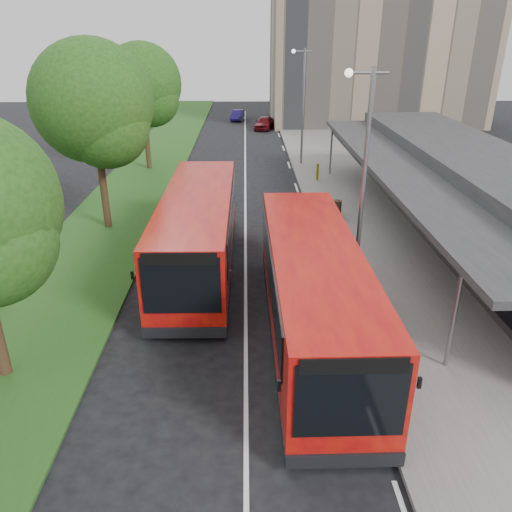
{
  "coord_description": "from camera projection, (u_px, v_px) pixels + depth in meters",
  "views": [
    {
      "loc": [
        0.05,
        -15.02,
        9.15
      ],
      "look_at": [
        0.4,
        1.99,
        1.5
      ],
      "focal_mm": 35.0,
      "sensor_mm": 36.0,
      "label": 1
    }
  ],
  "objects": [
    {
      "name": "bus_main",
      "position": [
        313.0,
        292.0,
        15.74
      ],
      "size": [
        3.07,
        11.35,
        3.2
      ],
      "rotation": [
        0.0,
        0.0,
        0.01
      ],
      "color": "red",
      "rests_on": "ground"
    },
    {
      "name": "office_block",
      "position": [
        378.0,
        34.0,
        52.31
      ],
      "size": [
        22.0,
        12.0,
        18.0
      ],
      "primitive_type": "cube",
      "color": "tan",
      "rests_on": "ground"
    },
    {
      "name": "pavement",
      "position": [
        329.0,
        171.0,
        35.76
      ],
      "size": [
        5.0,
        80.0,
        0.15
      ],
      "primitive_type": "cube",
      "color": "slate",
      "rests_on": "ground"
    },
    {
      "name": "lane_centre_line",
      "position": [
        245.0,
        192.0,
        31.12
      ],
      "size": [
        0.12,
        70.0,
        0.01
      ],
      "primitive_type": "cube",
      "color": "silver",
      "rests_on": "ground"
    },
    {
      "name": "car_far",
      "position": [
        238.0,
        115.0,
        56.47
      ],
      "size": [
        1.67,
        3.52,
        1.11
      ],
      "primitive_type": "imported",
      "rotation": [
        0.0,
        0.0,
        -0.15
      ],
      "color": "navy",
      "rests_on": "ground"
    },
    {
      "name": "lamp_post_far",
      "position": [
        302.0,
        100.0,
        35.65
      ],
      "size": [
        1.44,
        0.28,
        8.0
      ],
      "color": "gray",
      "rests_on": "pavement"
    },
    {
      "name": "ground",
      "position": [
        246.0,
        318.0,
        17.44
      ],
      "size": [
        120.0,
        120.0,
        0.0
      ],
      "primitive_type": "plane",
      "color": "black",
      "rests_on": "ground"
    },
    {
      "name": "tree_mid",
      "position": [
        94.0,
        110.0,
        23.17
      ],
      "size": [
        5.64,
        5.64,
        9.06
      ],
      "color": "#312213",
      "rests_on": "ground"
    },
    {
      "name": "bus_second",
      "position": [
        198.0,
        232.0,
        20.5
      ],
      "size": [
        3.09,
        11.42,
        3.23
      ],
      "rotation": [
        0.0,
        0.0,
        -0.0
      ],
      "color": "red",
      "rests_on": "ground"
    },
    {
      "name": "grass_verge",
      "position": [
        147.0,
        172.0,
        35.53
      ],
      "size": [
        5.0,
        80.0,
        0.1
      ],
      "primitive_type": "cube",
      "color": "#244C18",
      "rests_on": "ground"
    },
    {
      "name": "litter_bin",
      "position": [
        337.0,
        208.0,
        26.74
      ],
      "size": [
        0.45,
        0.45,
        0.8
      ],
      "primitive_type": "cylinder",
      "rotation": [
        0.0,
        0.0,
        -0.02
      ],
      "color": "#392717",
      "rests_on": "pavement"
    },
    {
      "name": "car_near",
      "position": [
        264.0,
        123.0,
        51.13
      ],
      "size": [
        2.47,
        4.1,
        1.31
      ],
      "primitive_type": "imported",
      "rotation": [
        0.0,
        0.0,
        -0.26
      ],
      "color": "#540C13",
      "rests_on": "ground"
    },
    {
      "name": "bollard",
      "position": [
        317.0,
        172.0,
        32.99
      ],
      "size": [
        0.2,
        0.2,
        1.11
      ],
      "primitive_type": "cylinder",
      "rotation": [
        0.0,
        0.0,
        0.13
      ],
      "color": "#FEF50D",
      "rests_on": "pavement"
    },
    {
      "name": "tree_far",
      "position": [
        142.0,
        89.0,
        34.21
      ],
      "size": [
        5.4,
        5.4,
        8.68
      ],
      "color": "#312213",
      "rests_on": "ground"
    },
    {
      "name": "kerb_dashes",
      "position": [
        292.0,
        175.0,
        34.83
      ],
      "size": [
        0.12,
        56.0,
        0.01
      ],
      "color": "silver",
      "rests_on": "ground"
    },
    {
      "name": "station_building",
      "position": [
        469.0,
        193.0,
        24.1
      ],
      "size": [
        7.7,
        26.0,
        4.0
      ],
      "color": "#2A292C",
      "rests_on": "ground"
    },
    {
      "name": "lamp_post_near",
      "position": [
        362.0,
        171.0,
        17.41
      ],
      "size": [
        1.44,
        0.28,
        8.0
      ],
      "color": "gray",
      "rests_on": "pavement"
    }
  ]
}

